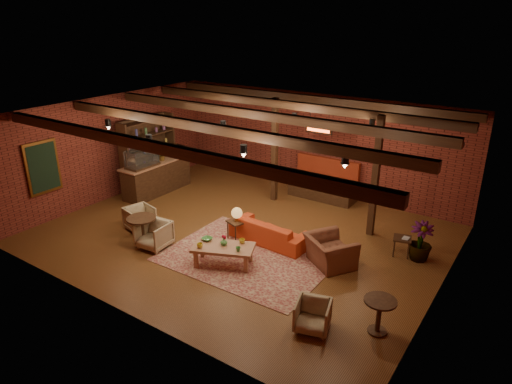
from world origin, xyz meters
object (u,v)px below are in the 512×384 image
Objects in this scene: side_table_lamp at (237,215)px; round_table_left at (142,227)px; armchair_a at (140,217)px; coffee_table at (223,248)px; sofa at (270,231)px; plant_tall at (426,204)px; armchair_right at (330,247)px; armchair_far at (313,314)px; side_table_book at (402,239)px; round_table_right at (379,311)px; armchair_b at (154,233)px.

round_table_left is at bearing -138.67° from side_table_lamp.
round_table_left reaches higher than armchair_a.
round_table_left is at bearing -170.69° from coffee_table.
side_table_lamp is (-0.77, -0.37, 0.38)m from sofa.
sofa is 0.73× the size of plant_tall.
round_table_left is at bearing 40.40° from sofa.
armchair_far is (0.76, -2.31, -0.15)m from armchair_right.
armchair_right is 1.87m from side_table_book.
round_table_left is at bearing -114.73° from armchair_a.
plant_tall is at bearing 0.83° from side_table_book.
sofa is 4.03m from round_table_right.
armchair_right is (2.53, 0.19, -0.21)m from side_table_lamp.
armchair_far reaches higher than sofa.
round_table_left is 6.84m from plant_tall.
round_table_right is 0.24× the size of plant_tall.
armchair_right is 0.37× the size of plant_tall.
side_table_book is 3.74m from armchair_far.
sofa is at bearing 37.16° from round_table_left.
armchair_a is (-2.55, -0.98, -0.33)m from side_table_lamp.
armchair_a reaches higher than armchair_far.
armchair_a is at bearing 153.05° from armchair_far.
side_table_lamp reaches higher than sofa.
armchair_far is (2.82, -0.92, -0.11)m from coffee_table.
side_table_lamp reaches higher than coffee_table.
plant_tall reaches higher than round_table_left.
round_table_right reaches higher than side_table_book.
armchair_far is 0.22× the size of plant_tall.
round_table_right reaches higher than armchair_far.
armchair_b is at bearing -102.21° from armchair_a.
armchair_a is 0.94× the size of armchair_b.
armchair_b is at bearing -151.37° from plant_tall.
armchair_b is 6.54m from plant_tall.
sofa is 1.34× the size of coffee_table.
sofa is 1.96× the size of armchair_right.
armchair_a is at bearing -157.84° from side_table_book.
sofa is 1.60m from coffee_table.
armchair_a is (-3.32, -1.35, 0.05)m from sofa.
armchair_far is 3.98m from plant_tall.
round_table_left is at bearing -152.07° from plant_tall.
plant_tall is at bearing 27.93° from round_table_left.
round_table_right is (3.56, -1.89, 0.16)m from sofa.
sofa is at bearing 27.94° from armchair_right.
side_table_lamp is at bearing -159.16° from plant_tall.
round_table_right is 1.09× the size of armchair_far.
plant_tall is at bearing -105.88° from armchair_right.
side_table_lamp is 1.29× the size of round_table_right.
coffee_table is at bearing -139.68° from side_table_book.
armchair_b is at bearing -134.58° from side_table_lamp.
coffee_table is 1.32m from side_table_lamp.
plant_tall reaches higher than armchair_b.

